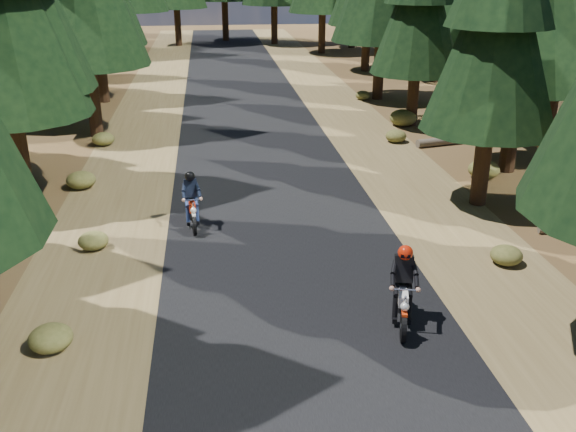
{
  "coord_description": "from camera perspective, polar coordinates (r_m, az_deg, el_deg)",
  "views": [
    {
      "loc": [
        -1.74,
        -12.52,
        6.81
      ],
      "look_at": [
        0.0,
        1.5,
        1.1
      ],
      "focal_mm": 40.0,
      "sensor_mm": 36.0,
      "label": 1
    }
  ],
  "objects": [
    {
      "name": "understory_shrubs",
      "position": [
        22.2,
        1.25,
        4.89
      ],
      "size": [
        16.08,
        28.0,
        0.7
      ],
      "color": "#474C1E",
      "rests_on": "ground"
    },
    {
      "name": "log_near",
      "position": [
        26.73,
        16.5,
        6.69
      ],
      "size": [
        5.37,
        1.5,
        0.32
      ],
      "primitive_type": "cylinder",
      "rotation": [
        0.0,
        1.57,
        0.22
      ],
      "color": "#4C4233",
      "rests_on": "ground"
    },
    {
      "name": "rider_follow",
      "position": [
        17.45,
        -8.52,
        0.6
      ],
      "size": [
        0.67,
        1.75,
        1.52
      ],
      "rotation": [
        0.0,
        0.0,
        3.23
      ],
      "color": "maroon",
      "rests_on": "road"
    },
    {
      "name": "ground",
      "position": [
        14.36,
        0.74,
        -6.31
      ],
      "size": [
        120.0,
        120.0,
        0.0
      ],
      "primitive_type": "plane",
      "color": "#4C341B",
      "rests_on": "ground"
    },
    {
      "name": "shoulder_l",
      "position": [
        19.01,
        -15.24,
        0.22
      ],
      "size": [
        3.2,
        100.0,
        0.01
      ],
      "primitive_type": "cube",
      "color": "brown",
      "rests_on": "ground"
    },
    {
      "name": "road",
      "position": [
        18.87,
        -1.31,
        0.87
      ],
      "size": [
        6.0,
        100.0,
        0.01
      ],
      "primitive_type": "cube",
      "color": "black",
      "rests_on": "ground"
    },
    {
      "name": "shoulder_r",
      "position": [
        19.84,
        12.03,
        1.43
      ],
      "size": [
        3.2,
        100.0,
        0.01
      ],
      "primitive_type": "cube",
      "color": "brown",
      "rests_on": "ground"
    },
    {
      "name": "rider_lead",
      "position": [
        12.91,
        10.15,
        -7.36
      ],
      "size": [
        0.97,
        1.92,
        1.64
      ],
      "rotation": [
        0.0,
        0.0,
        2.9
      ],
      "color": "white",
      "rests_on": "road"
    }
  ]
}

